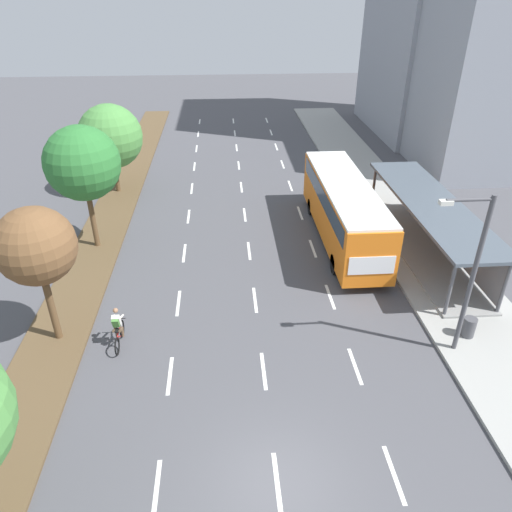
# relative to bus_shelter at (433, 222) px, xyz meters

# --- Properties ---
(ground_plane) EXTENTS (140.00, 140.00, 0.00)m
(ground_plane) POSITION_rel_bus_shelter_xyz_m (-9.53, -13.01, -1.87)
(ground_plane) COLOR #4C4C51
(median_strip) EXTENTS (2.60, 52.00, 0.12)m
(median_strip) POSITION_rel_bus_shelter_xyz_m (-17.83, 6.99, -1.81)
(median_strip) COLOR brown
(median_strip) RESTS_ON ground
(sidewalk_right) EXTENTS (4.50, 52.00, 0.15)m
(sidewalk_right) POSITION_rel_bus_shelter_xyz_m (-0.28, 6.99, -1.79)
(sidewalk_right) COLOR #9E9E99
(sidewalk_right) RESTS_ON ground
(lane_divider_left) EXTENTS (0.14, 48.09, 0.01)m
(lane_divider_left) POSITION_rel_bus_shelter_xyz_m (-13.03, 5.54, -1.86)
(lane_divider_left) COLOR white
(lane_divider_left) RESTS_ON ground
(lane_divider_center) EXTENTS (0.14, 48.09, 0.01)m
(lane_divider_center) POSITION_rel_bus_shelter_xyz_m (-9.53, 5.54, -1.86)
(lane_divider_center) COLOR white
(lane_divider_center) RESTS_ON ground
(lane_divider_right) EXTENTS (0.14, 48.09, 0.01)m
(lane_divider_right) POSITION_rel_bus_shelter_xyz_m (-6.03, 5.54, -1.86)
(lane_divider_right) COLOR white
(lane_divider_right) RESTS_ON ground
(bus_shelter) EXTENTS (2.90, 12.18, 2.86)m
(bus_shelter) POSITION_rel_bus_shelter_xyz_m (0.00, 0.00, 0.00)
(bus_shelter) COLOR gray
(bus_shelter) RESTS_ON sidewalk_right
(bus) EXTENTS (2.54, 11.29, 3.37)m
(bus) POSITION_rel_bus_shelter_xyz_m (-4.28, 1.89, 0.20)
(bus) COLOR orange
(bus) RESTS_ON ground
(cyclist) EXTENTS (0.46, 1.82, 1.71)m
(cyclist) POSITION_rel_bus_shelter_xyz_m (-15.15, -6.38, -1.08)
(cyclist) COLOR black
(cyclist) RESTS_ON ground
(median_tree_second) EXTENTS (2.96, 2.96, 5.71)m
(median_tree_second) POSITION_rel_bus_shelter_xyz_m (-17.70, -5.86, 2.46)
(median_tree_second) COLOR brown
(median_tree_second) RESTS_ON median_strip
(median_tree_third) EXTENTS (3.79, 3.79, 6.56)m
(median_tree_third) POSITION_rel_bus_shelter_xyz_m (-17.81, 1.98, 2.90)
(median_tree_third) COLOR brown
(median_tree_third) RESTS_ON median_strip
(median_tree_fourth) EXTENTS (4.16, 4.16, 5.86)m
(median_tree_fourth) POSITION_rel_bus_shelter_xyz_m (-18.04, 9.82, 2.02)
(median_tree_fourth) COLOR brown
(median_tree_fourth) RESTS_ON median_strip
(streetlight) EXTENTS (1.91, 0.24, 6.50)m
(streetlight) POSITION_rel_bus_shelter_xyz_m (-2.11, -7.70, 2.02)
(streetlight) COLOR #4C4C51
(streetlight) RESTS_ON sidewalk_right
(trash_bin) EXTENTS (0.52, 0.52, 0.85)m
(trash_bin) POSITION_rel_bus_shelter_xyz_m (-1.08, -7.01, -1.29)
(trash_bin) COLOR #4C4C51
(trash_bin) RESTS_ON sidewalk_right
(building_near_right) EXTENTS (6.00, 9.44, 12.83)m
(building_near_right) POSITION_rel_bus_shelter_xyz_m (7.22, 13.41, 4.55)
(building_near_right) COLOR #8E939E
(building_near_right) RESTS_ON ground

